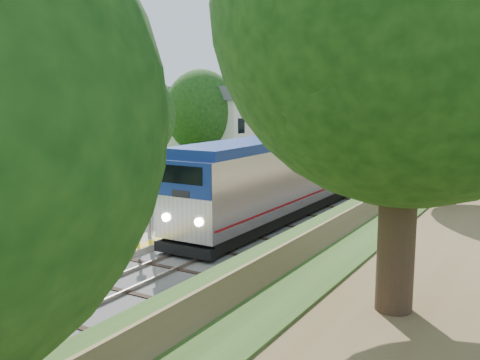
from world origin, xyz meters
The scene contains 11 objects.
ground centered at (0.00, 0.00, 0.00)m, with size 320.00×320.00×0.00m, color #2D4C19.
trackbed centered at (2.00, 60.00, 0.07)m, with size 9.50×170.00×0.28m.
platform centered at (-5.20, 16.00, 0.19)m, with size 6.40×68.00×0.38m, color gray.
yellow_stripe centered at (-2.35, 16.00, 0.39)m, with size 0.55×68.00×0.01m, color gold.
station_building centered at (-14.00, 30.00, 4.09)m, with size 8.60×6.60×8.00m.
signal_gantry centered at (2.47, 54.99, 4.82)m, with size 8.40×0.38×6.20m.
trees_behind_platform centered at (-11.17, 20.67, 4.53)m, with size 7.82×53.32×7.21m.
train centered at (0.00, 67.81, 2.35)m, with size 3.13×125.34×4.60m.
lamppost_far centered at (-3.72, 7.53, 2.51)m, with size 0.47×0.47×4.76m.
signal_platform centered at (-2.90, 7.50, 4.27)m, with size 0.37×0.29×6.33m.
signal_farside centered at (6.20, 20.80, 3.99)m, with size 0.35×0.28×6.33m.
Camera 1 is at (13.63, -11.80, 7.17)m, focal length 40.00 mm.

